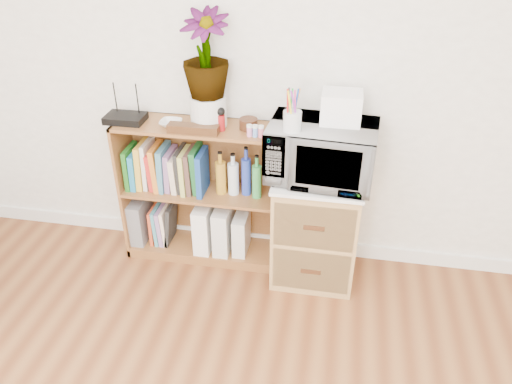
# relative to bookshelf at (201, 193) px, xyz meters

# --- Properties ---
(skirting_board) EXTENTS (4.00, 0.02, 0.10)m
(skirting_board) POSITION_rel_bookshelf_xyz_m (0.35, 0.14, -0.42)
(skirting_board) COLOR white
(skirting_board) RESTS_ON ground
(bookshelf) EXTENTS (1.00, 0.30, 0.95)m
(bookshelf) POSITION_rel_bookshelf_xyz_m (0.00, 0.00, 0.00)
(bookshelf) COLOR brown
(bookshelf) RESTS_ON ground
(wicker_unit) EXTENTS (0.50, 0.45, 0.70)m
(wicker_unit) POSITION_rel_bookshelf_xyz_m (0.75, -0.08, -0.12)
(wicker_unit) COLOR #9E7542
(wicker_unit) RESTS_ON ground
(microwave) EXTENTS (0.62, 0.45, 0.33)m
(microwave) POSITION_rel_bookshelf_xyz_m (0.75, -0.08, 0.41)
(microwave) COLOR white
(microwave) RESTS_ON wicker_unit
(pen_cup) EXTENTS (0.10, 0.10, 0.11)m
(pen_cup) POSITION_rel_bookshelf_xyz_m (0.59, -0.19, 0.63)
(pen_cup) COLOR silver
(pen_cup) RESTS_ON microwave
(small_appliance) EXTENTS (0.22, 0.18, 0.17)m
(small_appliance) POSITION_rel_bookshelf_xyz_m (0.84, -0.03, 0.66)
(small_appliance) COLOR white
(small_appliance) RESTS_ON microwave
(router) EXTENTS (0.23, 0.16, 0.04)m
(router) POSITION_rel_bookshelf_xyz_m (-0.43, -0.02, 0.50)
(router) COLOR black
(router) RESTS_ON bookshelf
(white_bowl) EXTENTS (0.13, 0.13, 0.03)m
(white_bowl) POSITION_rel_bookshelf_xyz_m (-0.14, -0.03, 0.49)
(white_bowl) COLOR silver
(white_bowl) RESTS_ON bookshelf
(plant_pot) EXTENTS (0.21, 0.21, 0.18)m
(plant_pot) POSITION_rel_bookshelf_xyz_m (0.08, 0.02, 0.57)
(plant_pot) COLOR silver
(plant_pot) RESTS_ON bookshelf
(potted_plant) EXTENTS (0.27, 0.27, 0.48)m
(potted_plant) POSITION_rel_bookshelf_xyz_m (0.08, 0.02, 0.90)
(potted_plant) COLOR #448033
(potted_plant) RESTS_ON plant_pot
(trinket_box) EXTENTS (0.30, 0.07, 0.05)m
(trinket_box) POSITION_rel_bookshelf_xyz_m (0.01, -0.10, 0.50)
(trinket_box) COLOR #38210F
(trinket_box) RESTS_ON bookshelf
(kokeshi_doll) EXTENTS (0.04, 0.04, 0.09)m
(kokeshi_doll) POSITION_rel_bookshelf_xyz_m (0.17, -0.04, 0.52)
(kokeshi_doll) COLOR maroon
(kokeshi_doll) RESTS_ON bookshelf
(wooden_bowl) EXTENTS (0.11, 0.11, 0.06)m
(wooden_bowl) POSITION_rel_bookshelf_xyz_m (0.32, 0.01, 0.51)
(wooden_bowl) COLOR #331C0E
(wooden_bowl) RESTS_ON bookshelf
(paint_jars) EXTENTS (0.11, 0.04, 0.05)m
(paint_jars) POSITION_rel_bookshelf_xyz_m (0.37, -0.09, 0.50)
(paint_jars) COLOR pink
(paint_jars) RESTS_ON bookshelf
(file_box) EXTENTS (0.09, 0.24, 0.30)m
(file_box) POSITION_rel_bookshelf_xyz_m (-0.43, 0.00, -0.25)
(file_box) COLOR slate
(file_box) RESTS_ON bookshelf
(magazine_holder_left) EXTENTS (0.10, 0.26, 0.33)m
(magazine_holder_left) POSITION_rel_bookshelf_xyz_m (0.02, -0.01, -0.24)
(magazine_holder_left) COLOR white
(magazine_holder_left) RESTS_ON bookshelf
(magazine_holder_mid) EXTENTS (0.10, 0.26, 0.32)m
(magazine_holder_mid) POSITION_rel_bookshelf_xyz_m (0.15, -0.01, -0.24)
(magazine_holder_mid) COLOR silver
(magazine_holder_mid) RESTS_ON bookshelf
(magazine_holder_right) EXTENTS (0.09, 0.22, 0.27)m
(magazine_holder_right) POSITION_rel_bookshelf_xyz_m (0.27, -0.01, -0.27)
(magazine_holder_right) COLOR silver
(magazine_holder_right) RESTS_ON bookshelf
(cookbooks) EXTENTS (0.51, 0.20, 0.31)m
(cookbooks) POSITION_rel_bookshelf_xyz_m (-0.21, -0.00, 0.16)
(cookbooks) COLOR #1E651B
(cookbooks) RESTS_ON bookshelf
(liquor_bottles) EXTENTS (0.29, 0.07, 0.32)m
(liquor_bottles) POSITION_rel_bookshelf_xyz_m (0.25, 0.00, 0.17)
(liquor_bottles) COLOR #B38121
(liquor_bottles) RESTS_ON bookshelf
(lower_books) EXTENTS (0.16, 0.19, 0.30)m
(lower_books) POSITION_rel_bookshelf_xyz_m (-0.28, 0.00, -0.27)
(lower_books) COLOR #C34322
(lower_books) RESTS_ON bookshelf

